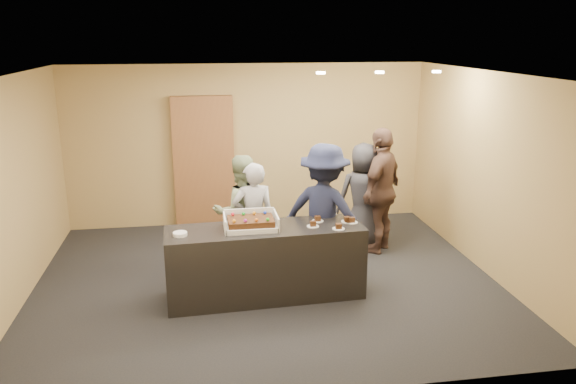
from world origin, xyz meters
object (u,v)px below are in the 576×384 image
object	(u,v)px
person_server_grey	(254,219)
person_dark_suit	(363,196)
cake_box	(251,224)
serving_counter	(265,262)
person_navy_man	(324,212)
sheet_cake	(251,221)
storage_cabinet	(204,162)
person_brown_extra	(381,190)
plate_stack	(180,234)
person_sage_man	(241,211)

from	to	relation	value
person_server_grey	person_dark_suit	xyz separation A→B (m)	(1.74, 0.74, 0.03)
cake_box	person_dark_suit	distance (m)	2.33
serving_counter	person_dark_suit	world-z (taller)	person_dark_suit
serving_counter	person_navy_man	bearing A→B (deg)	25.53
sheet_cake	person_dark_suit	distance (m)	2.35
storage_cabinet	person_navy_man	bearing A→B (deg)	-57.70
person_navy_man	person_brown_extra	distance (m)	1.33
plate_stack	person_server_grey	size ratio (longest dim) A/B	0.11
cake_box	person_dark_suit	xyz separation A→B (m)	(1.84, 1.43, -0.14)
plate_stack	person_sage_man	distance (m)	1.38
storage_cabinet	person_brown_extra	xyz separation A→B (m)	(2.56, -1.57, -0.16)
person_brown_extra	person_dark_suit	size ratio (longest dim) A/B	1.16
person_server_grey	person_dark_suit	distance (m)	1.89
serving_counter	sheet_cake	size ratio (longest dim) A/B	4.39
plate_stack	person_brown_extra	size ratio (longest dim) A/B	0.09
serving_counter	cake_box	world-z (taller)	cake_box
storage_cabinet	sheet_cake	bearing A→B (deg)	-79.90
plate_stack	person_dark_suit	bearing A→B (deg)	30.28
sheet_cake	person_brown_extra	bearing A→B (deg)	31.81
storage_cabinet	plate_stack	bearing A→B (deg)	-96.35
person_sage_man	person_dark_suit	bearing A→B (deg)	-176.86
serving_counter	person_brown_extra	xyz separation A→B (m)	(1.88, 1.27, 0.49)
serving_counter	person_server_grey	world-z (taller)	person_server_grey
storage_cabinet	person_dark_suit	distance (m)	2.75
storage_cabinet	person_sage_man	size ratio (longest dim) A/B	1.38
sheet_cake	person_server_grey	xyz separation A→B (m)	(0.10, 0.70, -0.22)
sheet_cake	person_sage_man	size ratio (longest dim) A/B	0.34
sheet_cake	person_dark_suit	bearing A→B (deg)	38.25
person_dark_suit	sheet_cake	bearing A→B (deg)	40.87
sheet_cake	person_sage_man	distance (m)	1.04
serving_counter	person_dark_suit	size ratio (longest dim) A/B	1.48
sheet_cake	plate_stack	distance (m)	0.85
sheet_cake	person_navy_man	world-z (taller)	person_navy_man
storage_cabinet	cake_box	xyz separation A→B (m)	(0.51, -2.83, -0.15)
sheet_cake	person_dark_suit	xyz separation A→B (m)	(1.84, 1.45, -0.19)
serving_counter	person_brown_extra	bearing A→B (deg)	31.40
cake_box	person_navy_man	xyz separation A→B (m)	(1.01, 0.43, -0.04)
storage_cabinet	sheet_cake	distance (m)	2.90
cake_box	person_brown_extra	xyz separation A→B (m)	(2.05, 1.25, -0.01)
storage_cabinet	sheet_cake	size ratio (longest dim) A/B	4.02
serving_counter	person_navy_man	distance (m)	1.06
plate_stack	person_dark_suit	size ratio (longest dim) A/B	0.10
serving_counter	person_sage_man	bearing A→B (deg)	99.38
person_sage_man	plate_stack	bearing A→B (deg)	45.27
person_navy_man	cake_box	bearing A→B (deg)	57.04
person_server_grey	person_dark_suit	bearing A→B (deg)	-161.70
person_brown_extra	person_dark_suit	xyz separation A→B (m)	(-0.22, 0.17, -0.13)
person_sage_man	person_brown_extra	size ratio (longest dim) A/B	0.85
plate_stack	person_server_grey	bearing A→B (deg)	41.03
cake_box	person_dark_suit	size ratio (longest dim) A/B	0.40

